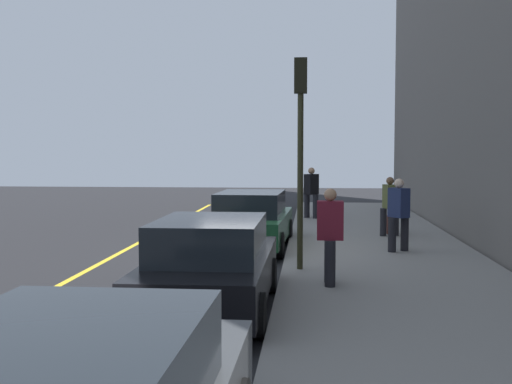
# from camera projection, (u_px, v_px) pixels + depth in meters

# --- Properties ---
(ground_plane) EXTENTS (56.00, 56.00, 0.00)m
(ground_plane) POSITION_uv_depth(u_px,v_px,m) (248.00, 253.00, 16.06)
(ground_plane) COLOR black
(sidewalk) EXTENTS (28.00, 4.60, 0.15)m
(sidewalk) POSITION_uv_depth(u_px,v_px,m) (380.00, 252.00, 15.77)
(sidewalk) COLOR gray
(sidewalk) RESTS_ON ground
(lane_stripe_centre) EXTENTS (28.00, 0.14, 0.01)m
(lane_stripe_centre) POSITION_uv_depth(u_px,v_px,m) (124.00, 251.00, 16.33)
(lane_stripe_centre) COLOR gold
(lane_stripe_centre) RESTS_ON ground
(parked_car_black) EXTENTS (4.57, 1.91, 1.51)m
(parked_car_black) POSITION_uv_depth(u_px,v_px,m) (211.00, 265.00, 10.09)
(parked_car_black) COLOR black
(parked_car_black) RESTS_ON ground
(parked_car_green) EXTENTS (4.62, 2.03, 1.51)m
(parked_car_green) POSITION_uv_depth(u_px,v_px,m) (252.00, 220.00, 16.57)
(parked_car_green) COLOR black
(parked_car_green) RESTS_ON ground
(pedestrian_olive_coat) EXTENTS (0.51, 0.54, 1.68)m
(pedestrian_olive_coat) POSITION_uv_depth(u_px,v_px,m) (390.00, 205.00, 18.05)
(pedestrian_olive_coat) COLOR black
(pedestrian_olive_coat) RESTS_ON sidewalk
(pedestrian_navy_coat) EXTENTS (0.56, 0.52, 1.76)m
(pedestrian_navy_coat) POSITION_uv_depth(u_px,v_px,m) (399.00, 213.00, 15.27)
(pedestrian_navy_coat) COLOR black
(pedestrian_navy_coat) RESTS_ON sidewalk
(pedestrian_burgundy_coat) EXTENTS (0.58, 0.47, 1.75)m
(pedestrian_burgundy_coat) POSITION_uv_depth(u_px,v_px,m) (330.00, 233.00, 11.49)
(pedestrian_burgundy_coat) COLOR black
(pedestrian_burgundy_coat) RESTS_ON sidewalk
(pedestrian_black_coat) EXTENTS (0.58, 0.55, 1.82)m
(pedestrian_black_coat) POSITION_uv_depth(u_px,v_px,m) (311.00, 191.00, 22.82)
(pedestrian_black_coat) COLOR black
(pedestrian_black_coat) RESTS_ON sidewalk
(traffic_light_pole) EXTENTS (0.35, 0.26, 4.28)m
(traffic_light_pole) POSITION_uv_depth(u_px,v_px,m) (300.00, 127.00, 12.88)
(traffic_light_pole) COLOR #2D2D19
(traffic_light_pole) RESTS_ON sidewalk
(rolling_suitcase) EXTENTS (0.34, 0.22, 0.89)m
(rolling_suitcase) POSITION_uv_depth(u_px,v_px,m) (391.00, 225.00, 18.55)
(rolling_suitcase) COLOR #471E19
(rolling_suitcase) RESTS_ON sidewalk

